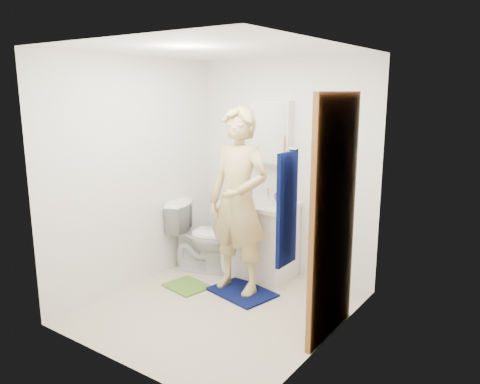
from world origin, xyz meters
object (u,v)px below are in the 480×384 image
object	(u,v)px
vanity_cabinet	(259,241)
medicine_cabinet	(271,132)
man	(238,202)
soap_dispenser	(248,193)
toothbrush_cup	(279,198)
towel	(287,209)
toilet	(204,236)

from	to	relation	value
vanity_cabinet	medicine_cabinet	xyz separation A→B (m)	(0.00, 0.22, 1.20)
man	medicine_cabinet	bearing A→B (deg)	96.94
soap_dispenser	toothbrush_cup	distance (m)	0.36
medicine_cabinet	soap_dispenser	distance (m)	0.72
toothbrush_cup	soap_dispenser	bearing A→B (deg)	-153.29
medicine_cabinet	soap_dispenser	xyz separation A→B (m)	(-0.14, -0.25, -0.66)
towel	toothbrush_cup	xyz separation A→B (m)	(-1.01, 1.62, -0.35)
vanity_cabinet	soap_dispenser	size ratio (longest dim) A/B	4.58
medicine_cabinet	toothbrush_cup	size ratio (longest dim) A/B	5.97
vanity_cabinet	medicine_cabinet	distance (m)	1.22
vanity_cabinet	towel	bearing A→B (deg)	-51.53
toilet	toothbrush_cup	bearing A→B (deg)	-81.23
medicine_cabinet	man	size ratio (longest dim) A/B	0.37
medicine_cabinet	toothbrush_cup	bearing A→B (deg)	-26.57
towel	toothbrush_cup	bearing A→B (deg)	121.81
soap_dispenser	vanity_cabinet	bearing A→B (deg)	8.23
vanity_cabinet	towel	world-z (taller)	towel
medicine_cabinet	towel	size ratio (longest dim) A/B	0.87
towel	toothbrush_cup	size ratio (longest dim) A/B	6.82
toilet	soap_dispenser	bearing A→B (deg)	-81.22
vanity_cabinet	soap_dispenser	world-z (taller)	soap_dispenser
man	toothbrush_cup	bearing A→B (deg)	82.48
vanity_cabinet	toothbrush_cup	size ratio (longest dim) A/B	6.82
towel	toilet	bearing A→B (deg)	145.14
toilet	toothbrush_cup	size ratio (longest dim) A/B	6.92
medicine_cabinet	toilet	bearing A→B (deg)	-141.53
toilet	soap_dispenser	size ratio (longest dim) A/B	4.64
soap_dispenser	man	xyz separation A→B (m)	(0.22, -0.49, 0.03)
vanity_cabinet	toothbrush_cup	xyz separation A→B (m)	(0.17, 0.14, 0.50)
toilet	toothbrush_cup	xyz separation A→B (m)	(0.77, 0.39, 0.49)
soap_dispenser	man	bearing A→B (deg)	-65.80
vanity_cabinet	soap_dispenser	xyz separation A→B (m)	(-0.14, -0.02, 0.54)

